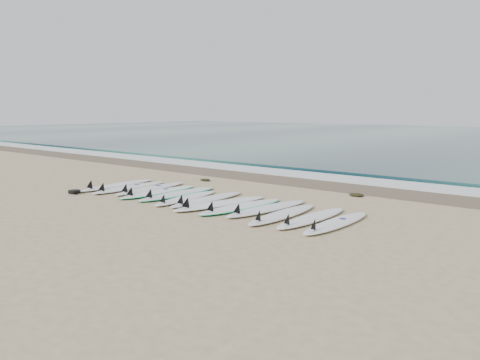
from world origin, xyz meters
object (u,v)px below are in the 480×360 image
Objects in this scene: surfboard_6 at (206,199)px; leash_coil at (74,192)px; surfboard_0 at (116,185)px; surfboard_12 at (335,223)px.

surfboard_6 reaches higher than leash_coil.
surfboard_12 is at bearing -5.71° from surfboard_0.
surfboard_0 reaches higher than leash_coil.
surfboard_0 is 7.19m from surfboard_12.
surfboard_0 is 1.36m from leash_coil.
surfboard_0 reaches higher than surfboard_6.
leash_coil is (-3.54, -1.45, -0.01)m from surfboard_6.
surfboard_12 is at bearing -4.41° from surfboard_6.
surfboard_6 is 1.08× the size of surfboard_12.
surfboard_0 is at bearing 90.81° from leash_coil.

